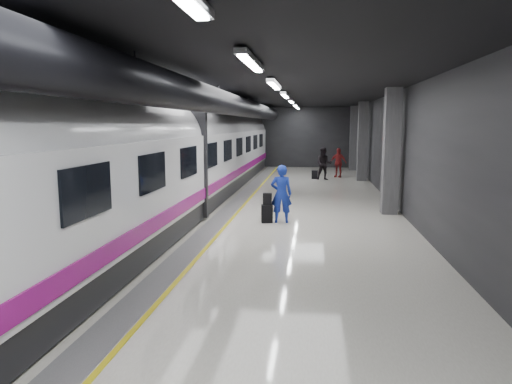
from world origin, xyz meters
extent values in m
plane|color=silver|center=(0.00, 0.00, 0.00)|extent=(40.00, 40.00, 0.00)
cube|color=black|center=(0.00, 0.00, 4.50)|extent=(10.00, 40.00, 0.02)
cube|color=#28282B|center=(0.00, 20.00, 2.25)|extent=(10.00, 0.02, 4.50)
cube|color=#28282B|center=(-5.00, 0.00, 2.25)|extent=(0.02, 40.00, 4.50)
cube|color=#28282B|center=(5.00, 0.00, 2.25)|extent=(0.02, 40.00, 4.50)
cube|color=slate|center=(-1.35, 0.00, 0.01)|extent=(0.65, 39.80, 0.01)
cube|color=yellow|center=(-0.95, 0.00, 0.01)|extent=(0.10, 39.80, 0.01)
cylinder|color=black|center=(-1.30, 0.00, 3.95)|extent=(0.80, 38.00, 0.80)
cube|color=silver|center=(0.60, -6.00, 4.40)|extent=(0.22, 2.60, 0.10)
cube|color=silver|center=(0.60, -1.00, 4.40)|extent=(0.22, 2.60, 0.10)
cube|color=silver|center=(0.60, 4.00, 4.40)|extent=(0.22, 2.60, 0.10)
cube|color=silver|center=(0.60, 9.00, 4.40)|extent=(0.22, 2.60, 0.10)
cube|color=silver|center=(0.60, 14.00, 4.40)|extent=(0.22, 2.60, 0.10)
cube|color=silver|center=(0.60, 18.00, 4.40)|extent=(0.22, 2.60, 0.10)
cube|color=#515154|center=(4.55, 2.00, 2.25)|extent=(0.55, 0.55, 4.50)
cube|color=#515154|center=(4.55, 12.00, 2.25)|extent=(0.55, 0.55, 4.50)
cube|color=#515154|center=(4.55, 18.00, 2.25)|extent=(0.55, 0.55, 4.50)
cube|color=black|center=(-3.25, 0.00, 0.35)|extent=(2.80, 38.00, 0.60)
cube|color=white|center=(-3.25, 0.00, 1.75)|extent=(2.90, 38.00, 2.20)
cylinder|color=white|center=(-3.25, 0.00, 2.70)|extent=(2.80, 38.00, 2.80)
cube|color=#8D0C71|center=(-1.78, 0.00, 0.95)|extent=(0.04, 38.00, 0.35)
cube|color=black|center=(-3.25, 0.00, 2.00)|extent=(3.05, 0.25, 3.80)
cube|color=black|center=(-1.78, -8.00, 2.15)|extent=(0.05, 1.60, 0.85)
cube|color=black|center=(-1.78, -5.00, 2.15)|extent=(0.05, 1.60, 0.85)
cube|color=black|center=(-1.78, -2.00, 2.15)|extent=(0.05, 1.60, 0.85)
cube|color=black|center=(-1.78, 1.00, 2.15)|extent=(0.05, 1.60, 0.85)
cube|color=black|center=(-1.78, 4.00, 2.15)|extent=(0.05, 1.60, 0.85)
cube|color=black|center=(-1.78, 7.00, 2.15)|extent=(0.05, 1.60, 0.85)
cube|color=black|center=(-1.78, 10.00, 2.15)|extent=(0.05, 1.60, 0.85)
cube|color=black|center=(-1.78, 13.00, 2.15)|extent=(0.05, 1.60, 0.85)
cube|color=black|center=(-1.78, 16.00, 2.15)|extent=(0.05, 1.60, 0.85)
imported|color=#1823BB|center=(0.77, -0.05, 0.96)|extent=(0.72, 0.50, 1.91)
cube|color=black|center=(0.31, -0.14, 0.30)|extent=(0.40, 0.29, 0.60)
cube|color=black|center=(0.32, -0.14, 0.79)|extent=(0.30, 0.17, 0.39)
imported|color=black|center=(2.38, 11.95, 0.95)|extent=(0.97, 0.78, 1.90)
imported|color=maroon|center=(3.28, 13.51, 0.89)|extent=(1.13, 0.82, 1.79)
cube|color=black|center=(1.86, 12.42, 0.25)|extent=(0.37, 0.26, 0.50)
camera|label=1|loc=(1.82, -14.83, 3.21)|focal=32.00mm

